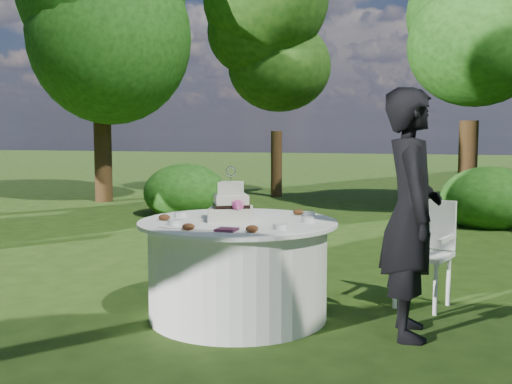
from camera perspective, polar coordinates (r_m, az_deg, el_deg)
ground at (r=4.87m, az=-1.71°, el=-11.74°), size 80.00×80.00×0.00m
napkins at (r=4.20m, az=-2.82°, el=-3.61°), size 0.14×0.14×0.02m
feather_plume at (r=4.31m, az=-6.47°, el=-3.44°), size 0.48×0.07×0.01m
guest at (r=4.38m, az=14.54°, el=-1.99°), size 0.54×0.71×1.77m
table at (r=4.77m, az=-1.73°, el=-7.28°), size 1.56×1.56×0.77m
cake at (r=4.69m, az=-2.38°, el=-1.35°), size 0.40×0.40×0.43m
chair at (r=5.26m, az=15.89°, el=-4.84°), size 0.52×0.52×0.89m
votives at (r=4.73m, az=-1.08°, el=-2.43°), size 1.16×0.95×0.04m
petal_cups at (r=4.53m, az=-2.76°, el=-2.74°), size 1.01×1.11×0.05m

